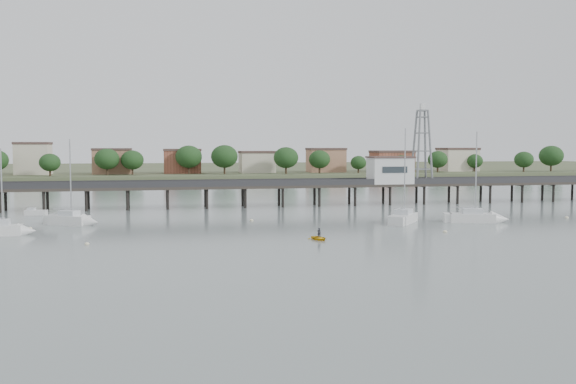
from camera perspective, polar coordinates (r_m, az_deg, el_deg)
name	(u,v)px	position (r m, az deg, el deg)	size (l,w,h in m)	color
ground_plane	(365,265)	(61.45, 6.86, -6.50)	(500.00, 500.00, 0.00)	slate
pier	(262,186)	(119.08, -2.28, 0.50)	(150.00, 5.00, 5.50)	#2D2823
pier_building	(390,170)	(125.41, 9.07, 1.95)	(8.40, 5.40, 5.30)	silver
lattice_tower	(422,147)	(127.76, 11.82, 3.94)	(3.20, 3.20, 15.50)	slate
sailboat_a	(8,230)	(88.74, -23.61, -3.12)	(6.94, 2.18, 11.52)	silver
sailboat_d	(482,218)	(99.38, 16.85, -2.22)	(8.96, 4.99, 14.18)	silver
sailboat_b	(76,220)	(96.85, -18.31, -2.41)	(7.92, 5.87, 12.96)	silver
sailboat_c	(406,218)	(97.25, 10.46, -2.24)	(7.47, 8.72, 14.71)	silver
white_tender	(36,212)	(112.91, -21.53, -1.70)	(3.62, 2.05, 1.32)	silver
yellow_dinghy	(319,240)	(77.64, 2.77, -4.25)	(2.08, 0.60, 2.91)	gold
dinghy_occupant	(319,240)	(77.64, 2.77, -4.25)	(0.43, 1.19, 0.28)	black
mooring_buoys	(289,227)	(88.46, 0.09, -3.17)	(80.54, 19.96, 0.39)	beige
far_shore	(200,168)	(297.68, -7.81, 2.09)	(500.00, 170.00, 10.40)	#475133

